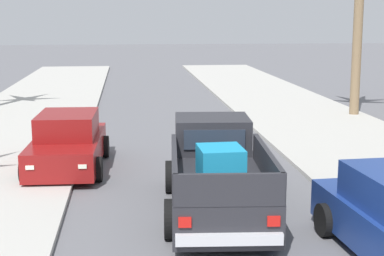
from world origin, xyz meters
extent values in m
cube|color=#B2AFA8|center=(5.63, 12.00, 0.06)|extent=(5.32, 60.00, 0.12)
cube|color=silver|center=(-4.37, 12.00, 0.05)|extent=(0.16, 60.00, 0.10)
cube|color=silver|center=(4.37, 12.00, 0.05)|extent=(0.16, 60.00, 0.10)
cube|color=#28282D|center=(0.26, 6.17, 0.60)|extent=(2.30, 5.23, 0.80)
cube|color=#28282D|center=(0.38, 7.77, 1.40)|extent=(1.83, 1.63, 0.80)
cube|color=#283342|center=(0.33, 7.01, 1.42)|extent=(1.38, 0.16, 0.44)
cube|color=#283342|center=(0.44, 8.53, 1.42)|extent=(1.46, 0.17, 0.48)
cube|color=#28282D|center=(-0.71, 5.38, 1.28)|extent=(0.35, 3.30, 0.56)
cube|color=#28282D|center=(1.11, 5.25, 1.28)|extent=(0.35, 3.30, 0.56)
cube|color=#28282D|center=(0.07, 3.67, 1.28)|extent=(1.88, 0.24, 0.56)
cube|color=silver|center=(0.07, 3.58, 0.44)|extent=(1.83, 0.26, 0.20)
cylinder|color=black|center=(-0.60, 7.77, 0.38)|extent=(0.32, 0.78, 0.76)
cylinder|color=black|center=(1.35, 7.63, 0.38)|extent=(0.32, 0.78, 0.76)
cylinder|color=black|center=(-0.82, 4.85, 0.38)|extent=(0.32, 0.78, 0.76)
cylinder|color=black|center=(1.13, 4.70, 0.38)|extent=(0.32, 0.78, 0.76)
cube|color=red|center=(-0.68, 3.67, 0.74)|extent=(0.22, 0.06, 0.18)
cube|color=red|center=(0.82, 3.55, 0.74)|extent=(0.22, 0.06, 0.18)
cube|color=#198CBF|center=(0.21, 5.43, 1.30)|extent=(0.88, 0.97, 0.61)
cube|color=#283342|center=(3.02, 4.46, 1.20)|extent=(1.34, 0.16, 0.50)
cylinder|color=black|center=(2.10, 4.63, 0.32)|extent=(0.26, 0.65, 0.64)
cube|color=red|center=(3.59, 5.53, 0.64)|extent=(0.20, 0.05, 0.12)
cube|color=red|center=(2.32, 5.46, 0.64)|extent=(0.20, 0.05, 0.12)
cube|color=maroon|center=(-3.23, 10.20, 0.54)|extent=(1.91, 4.26, 0.72)
cube|color=maroon|center=(-3.23, 10.30, 1.22)|extent=(1.59, 2.15, 0.64)
cube|color=#283342|center=(-3.26, 9.33, 1.20)|extent=(1.37, 0.13, 0.52)
cube|color=#283342|center=(-3.19, 11.27, 1.20)|extent=(1.34, 0.13, 0.50)
cylinder|color=black|center=(-2.37, 8.87, 0.32)|extent=(0.24, 0.65, 0.64)
cylinder|color=black|center=(-4.18, 8.93, 0.32)|extent=(0.24, 0.65, 0.64)
cylinder|color=black|center=(-2.28, 11.47, 0.32)|extent=(0.24, 0.65, 0.64)
cylinder|color=black|center=(-4.08, 11.54, 0.32)|extent=(0.24, 0.65, 0.64)
cube|color=red|center=(-2.52, 12.29, 0.64)|extent=(0.20, 0.05, 0.12)
cube|color=white|center=(-2.69, 8.07, 0.61)|extent=(0.20, 0.05, 0.10)
cube|color=red|center=(-3.79, 12.33, 0.64)|extent=(0.20, 0.05, 0.12)
cube|color=white|center=(-3.92, 8.12, 0.61)|extent=(0.20, 0.05, 0.10)
cylinder|color=#846B4C|center=(7.77, 17.42, 3.69)|extent=(0.38, 0.50, 7.38)
camera|label=1|loc=(-1.59, -5.51, 4.14)|focal=54.28mm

